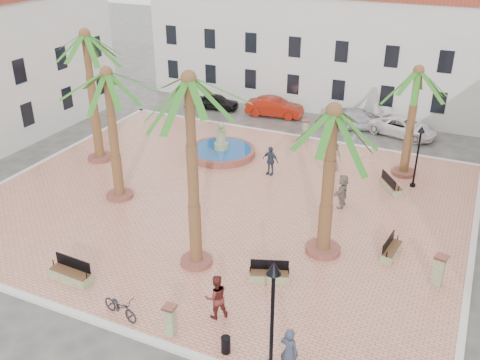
{
  "coord_description": "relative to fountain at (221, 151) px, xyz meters",
  "views": [
    {
      "loc": [
        11.83,
        -23.52,
        14.46
      ],
      "look_at": [
        1.0,
        0.0,
        1.6
      ],
      "focal_mm": 40.0,
      "sensor_mm": 36.0,
      "label": 1
    }
  ],
  "objects": [
    {
      "name": "palm_ne",
      "position": [
        11.49,
        2.11,
        5.38
      ],
      "size": [
        4.77,
        4.77,
        6.8
      ],
      "color": "#954D3F",
      "rests_on": "plaza"
    },
    {
      "name": "kerb_s",
      "position": [
        2.92,
        -16.54,
        -0.39
      ],
      "size": [
        26.3,
        0.3,
        0.16
      ],
      "primitive_type": "cube",
      "color": "silver",
      "rests_on": "ground"
    },
    {
      "name": "kerb_w",
      "position": [
        -10.08,
        -5.54,
        -0.39
      ],
      "size": [
        0.3,
        22.3,
        0.16
      ],
      "primitive_type": "cube",
      "color": "silver",
      "rests_on": "ground"
    },
    {
      "name": "bollard_n",
      "position": [
        4.25,
        4.71,
        0.48
      ],
      "size": [
        0.64,
        0.64,
        1.54
      ],
      "rotation": [
        0.0,
        0.0,
        0.18
      ],
      "color": "gray",
      "rests_on": "plaza"
    },
    {
      "name": "cyclist_a",
      "position": [
        10.56,
        -15.94,
        0.66
      ],
      "size": [
        0.8,
        0.61,
        1.96
      ],
      "primitive_type": "imported",
      "rotation": [
        0.0,
        0.0,
        2.92
      ],
      "color": "#313648",
      "rests_on": "plaza"
    },
    {
      "name": "bollard_se",
      "position": [
        5.81,
        -15.94,
        0.36
      ],
      "size": [
        0.48,
        0.48,
        1.31
      ],
      "rotation": [
        0.0,
        0.0,
        0.04
      ],
      "color": "gray",
      "rests_on": "plaza"
    },
    {
      "name": "palm_nw",
      "position": [
        -6.88,
        -3.92,
        6.86
      ],
      "size": [
        5.13,
        5.13,
        8.4
      ],
      "color": "#954D3F",
      "rests_on": "plaza"
    },
    {
      "name": "lamppost_e",
      "position": [
        12.27,
        0.62,
        2.24
      ],
      "size": [
        0.41,
        0.41,
        3.77
      ],
      "color": "black",
      "rests_on": "plaza"
    },
    {
      "name": "building_north",
      "position": [
        2.92,
        14.45,
        4.3
      ],
      "size": [
        30.4,
        7.4,
        9.5
      ],
      "color": "silver",
      "rests_on": "ground"
    },
    {
      "name": "fountain",
      "position": [
        0.0,
        0.0,
        0.0
      ],
      "size": [
        4.52,
        4.52,
        2.33
      ],
      "color": "#954D3F",
      "rests_on": "plaza"
    },
    {
      "name": "bench_ne",
      "position": [
        11.2,
        -0.49,
        -0.04
      ],
      "size": [
        1.54,
        1.86,
        0.99
      ],
      "rotation": [
        0.0,
        0.0,
        2.18
      ],
      "color": "gray",
      "rests_on": "plaza"
    },
    {
      "name": "lamppost_s",
      "position": [
        9.89,
        -15.94,
        2.72
      ],
      "size": [
        0.49,
        0.49,
        4.48
      ],
      "color": "black",
      "rests_on": "plaza"
    },
    {
      "name": "litter_bin",
      "position": [
        8.14,
        -15.94,
        0.02
      ],
      "size": [
        0.35,
        0.35,
        0.68
      ],
      "primitive_type": "cylinder",
      "color": "black",
      "rests_on": "plaza"
    },
    {
      "name": "cyclist_b",
      "position": [
        6.95,
        -14.35,
        0.64
      ],
      "size": [
        1.18,
        1.16,
        1.91
      ],
      "primitive_type": "imported",
      "rotation": [
        0.0,
        0.0,
        3.88
      ],
      "color": "#5A201C",
      "rests_on": "plaza"
    },
    {
      "name": "kerb_e",
      "position": [
        15.92,
        -5.54,
        -0.39
      ],
      "size": [
        0.3,
        22.3,
        0.16
      ],
      "primitive_type": "cube",
      "color": "silver",
      "rests_on": "ground"
    },
    {
      "name": "pedestrian_east",
      "position": [
        9.09,
        -3.51,
        0.63
      ],
      "size": [
        0.63,
        1.78,
        1.9
      ],
      "primitive_type": "imported",
      "rotation": [
        0.0,
        0.0,
        -1.61
      ],
      "color": "gray",
      "rests_on": "plaza"
    },
    {
      "name": "bollard_e",
      "position": [
        14.65,
        -8.54,
        0.44
      ],
      "size": [
        0.61,
        0.61,
        1.45
      ],
      "rotation": [
        0.0,
        0.0,
        -0.19
      ],
      "color": "gray",
      "rests_on": "plaza"
    },
    {
      "name": "ground",
      "position": [
        2.92,
        -5.54,
        -0.47
      ],
      "size": [
        120.0,
        120.0,
        0.0
      ],
      "primitive_type": "plane",
      "color": "#56544F",
      "rests_on": "ground"
    },
    {
      "name": "pedestrian_fountain_a",
      "position": [
        7.38,
        0.84,
        0.63
      ],
      "size": [
        1.1,
        1.05,
        1.9
      ],
      "primitive_type": "imported",
      "rotation": [
        0.0,
        0.0,
        0.67
      ],
      "color": "#806654",
      "rests_on": "plaza"
    },
    {
      "name": "palm_s",
      "position": [
        4.46,
        -11.49,
        7.46
      ],
      "size": [
        4.77,
        4.77,
        8.98
      ],
      "color": "#954D3F",
      "rests_on": "plaza"
    },
    {
      "name": "bench_se",
      "position": [
        7.99,
        -11.33,
        -0.05
      ],
      "size": [
        1.85,
        1.13,
        0.93
      ],
      "rotation": [
        0.0,
        0.0,
        0.36
      ],
      "color": "gray",
      "rests_on": "plaza"
    },
    {
      "name": "plaza",
      "position": [
        2.92,
        -5.54,
        -0.39
      ],
      "size": [
        26.0,
        22.0,
        0.15
      ],
      "primitive_type": "cube",
      "color": "tan",
      "rests_on": "ground"
    },
    {
      "name": "bench_s",
      "position": [
        0.15,
        -14.92,
        -0.02
      ],
      "size": [
        2.03,
        0.7,
        1.06
      ],
      "rotation": [
        0.0,
        0.0,
        -0.05
      ],
      "color": "gray",
      "rests_on": "plaza"
    },
    {
      "name": "car_silver",
      "position": [
        6.99,
        9.17,
        0.26
      ],
      "size": [
        5.39,
        3.62,
        1.45
      ],
      "primitive_type": "imported",
      "rotation": [
        0.0,
        0.0,
        1.92
      ],
      "color": "silver",
      "rests_on": "ground"
    },
    {
      "name": "car_black",
      "position": [
        -4.79,
        8.67,
        0.17
      ],
      "size": [
        3.88,
        1.96,
        1.27
      ],
      "primitive_type": "imported",
      "rotation": [
        0.0,
        0.0,
        1.7
      ],
      "color": "black",
      "rests_on": "ground"
    },
    {
      "name": "pedestrian_fountain_b",
      "position": [
        4.02,
        -1.36,
        0.6
      ],
      "size": [
        1.13,
        0.63,
        1.82
      ],
      "primitive_type": "imported",
      "rotation": [
        0.0,
        0.0,
        -0.18
      ],
      "color": "#2D3B4F",
      "rests_on": "plaza"
    },
    {
      "name": "car_white",
      "position": [
        10.25,
        8.98,
        0.21
      ],
      "size": [
        5.3,
        3.37,
        1.36
      ],
      "primitive_type": "imported",
      "rotation": [
        0.0,
        0.0,
        1.33
      ],
      "color": "white",
      "rests_on": "ground"
    },
    {
      "name": "pedestrian_north",
      "position": [
        -4.71,
        3.76,
        0.66
      ],
      "size": [
        1.11,
        1.43,
        1.95
      ],
      "primitive_type": "imported",
      "rotation": [
        0.0,
        0.0,
        1.92
      ],
      "color": "#4D4E53",
      "rests_on": "plaza"
    },
    {
      "name": "car_red",
      "position": [
        0.26,
        9.02,
        0.28
      ],
      "size": [
        4.71,
        2.13,
        1.5
      ],
      "primitive_type": "imported",
      "rotation": [
        0.0,
        0.0,
        1.69
      ],
      "color": "maroon",
      "rests_on": "ground"
    },
    {
      "name": "bicycle_a",
      "position": [
        3.51,
        -15.94,
        0.16
      ],
      "size": [
        1.91,
        1.01,
        0.95
      ],
      "primitive_type": "imported",
      "rotation": [
        0.0,
        0.0,
        1.35
      ],
      "color": "black",
      "rests_on": "plaza"
    },
    {
      "name": "kerb_n",
      "position": [
        2.92,
        5.46,
        -0.39
      ],
      "size": [
        26.3,
        0.3,
        0.16
      ],
      "primitive_type": "cube",
      "color": "silver",
      "rests_on": "ground"
    },
    {
      "name": "bench_e",
      "position": [
        12.45,
        -7.15,
        -0.06
      ],
      "size": [
        0.74,
        1.78,
        0.91
      ],
      "rotation": [
        0.0,
        0.0,
        1.44
      ],
      "color": "gray",
      "rests_on": "plaza"
    },
    {
      "name": "palm_e",
      "position": [
        9.45,
        -8.16,
        5.82
      ],
      "size": [
        5.41,
        5.41,
        7.37
      ],
      "color": "#954D3F",
      "rests_on": "plaza"
    },
    {
      "name": "palm_sw",
      "position": [
        -2.59,
        -7.67,
        6.02
      ],
      "size": [
        4.89,
        4.89,
        7.49
      ],
      "color": "#954D3F",
      "rests_on": "plaza"
    }
  ]
}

